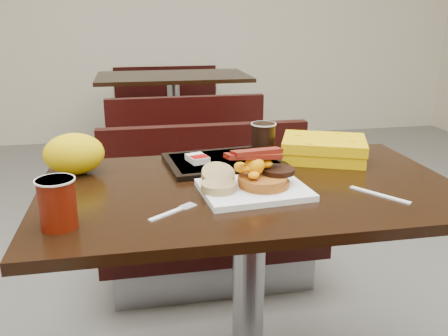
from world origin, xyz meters
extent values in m
cube|color=white|center=(-0.01, -0.06, 0.76)|extent=(0.31, 0.25, 0.02)
cylinder|color=#A1601A|center=(0.02, -0.06, 0.78)|extent=(0.16, 0.16, 0.03)
cylinder|color=black|center=(0.07, -0.04, 0.80)|extent=(0.10, 0.10, 0.01)
ellipsoid|color=#FFA005|center=(0.00, -0.05, 0.82)|extent=(0.11, 0.10, 0.05)
cylinder|color=tan|center=(-0.11, -0.07, 0.78)|extent=(0.12, 0.12, 0.02)
cylinder|color=tan|center=(-0.10, -0.01, 0.79)|extent=(0.11, 0.11, 0.06)
cylinder|color=maroon|center=(-0.50, -0.19, 0.81)|extent=(0.11, 0.11, 0.12)
cube|color=white|center=(0.33, -0.15, 0.75)|extent=(0.11, 0.15, 0.00)
cube|color=#C04F08|center=(-0.05, 0.07, 0.76)|extent=(0.05, 0.05, 0.01)
cube|color=#8C0504|center=(-0.05, 0.04, 0.75)|extent=(0.04, 0.03, 0.01)
cube|color=black|center=(-0.04, 0.21, 0.76)|extent=(0.39, 0.30, 0.02)
cube|color=silver|center=(-0.13, 0.20, 0.78)|extent=(0.08, 0.09, 0.02)
cylinder|color=black|center=(0.10, 0.24, 0.82)|extent=(0.10, 0.10, 0.11)
cube|color=#E6B303|center=(0.30, 0.20, 0.79)|extent=(0.33, 0.29, 0.07)
ellipsoid|color=yellow|center=(-0.51, 0.20, 0.81)|extent=(0.19, 0.15, 0.13)
camera|label=1|loc=(-0.32, -1.26, 1.23)|focal=38.15mm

